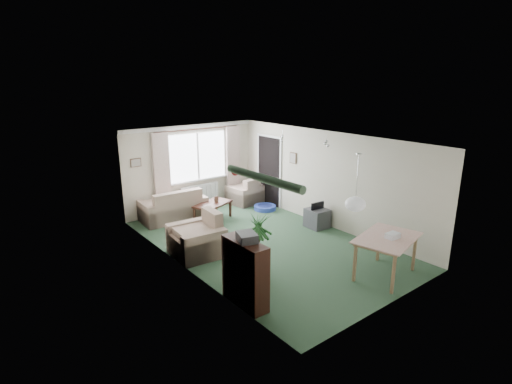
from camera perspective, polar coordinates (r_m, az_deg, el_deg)
ground at (r=9.17m, az=1.17°, el=-7.33°), size 6.50×6.50×0.00m
window at (r=11.41m, az=-8.36°, el=5.07°), size 1.80×0.03×1.30m
curtain_rod at (r=11.22m, az=-8.31°, el=8.87°), size 2.60×0.03×0.03m
curtain_left at (r=10.85m, az=-13.31°, el=3.00°), size 0.45×0.08×2.00m
curtain_right at (r=11.97m, az=-3.30°, el=4.60°), size 0.45×0.08×2.00m
radiator at (r=11.63m, az=-8.04°, el=-0.29°), size 1.20×0.10×0.55m
doorway at (r=11.68m, az=1.91°, el=2.98°), size 0.03×0.95×2.00m
pendant_lamp at (r=7.28m, az=14.01°, el=-1.68°), size 0.36×0.36×0.36m
tinsel_garland at (r=5.59m, az=0.98°, el=1.98°), size 1.60×1.60×0.12m
bauble_cluster_a at (r=10.05m, az=3.76°, el=7.90°), size 0.20×0.20×0.20m
bauble_cluster_b at (r=9.42m, az=10.04°, el=7.14°), size 0.20×0.20×0.20m
wall_picture_back at (r=10.64m, az=-16.81°, el=4.03°), size 0.28×0.03×0.22m
wall_picture_right at (r=10.83m, az=5.32°, el=4.86°), size 0.03×0.24×0.30m
sofa at (r=10.77m, az=-11.76°, el=-1.70°), size 1.71×0.96×0.83m
armchair_corner at (r=11.93m, az=-1.62°, el=0.24°), size 0.96×0.92×0.79m
armchair_left at (r=8.55m, az=-8.55°, el=-5.97°), size 1.06×1.11×0.92m
coffee_table at (r=10.61m, az=-6.18°, el=-2.78°), size 1.17×0.91×0.47m
photo_frame at (r=10.59m, az=-5.69°, el=-1.02°), size 0.12×0.03×0.16m
bookshelf at (r=6.66m, az=-1.57°, el=-11.49°), size 0.31×0.92×1.12m
hifi_box at (r=6.39m, az=-1.32°, el=-6.47°), size 0.38×0.42×0.14m
houseplant at (r=7.58m, az=0.40°, el=-7.53°), size 0.64×0.64×1.21m
dining_table at (r=8.00m, az=18.01°, el=-8.83°), size 1.38×1.08×0.76m
gift_box at (r=7.81m, az=18.94°, el=-5.99°), size 0.25×0.19×0.12m
tv_cube at (r=10.16m, az=8.71°, el=-3.71°), size 0.51×0.55×0.47m
pet_bed at (r=11.41m, az=1.29°, el=-2.23°), size 0.76×0.76×0.12m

